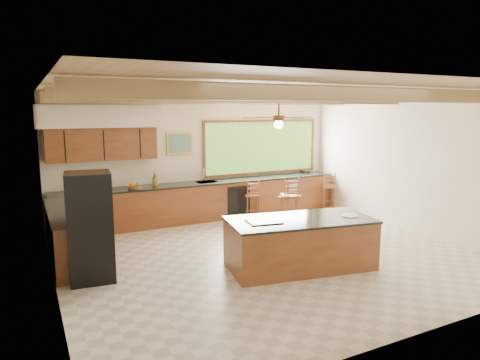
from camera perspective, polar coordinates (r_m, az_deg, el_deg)
name	(u,v)px	position (r m, az deg, el deg)	size (l,w,h in m)	color
ground	(268,254)	(8.01, 3.77, -9.88)	(7.20, 7.20, 0.00)	beige
room_shell	(244,133)	(8.06, 0.51, 6.35)	(7.27, 6.54, 3.02)	beige
counter_run	(180,207)	(9.76, -8.00, -3.59)	(7.12, 3.10, 1.24)	brown
island	(300,243)	(7.33, 7.98, -8.31)	(2.57, 1.54, 0.86)	brown
refrigerator	(90,227)	(7.02, -19.34, -5.92)	(0.73, 0.71, 1.70)	black
bar_stool_a	(290,198)	(10.01, 6.65, -2.45)	(0.40, 0.40, 1.01)	brown
bar_stool_b	(253,196)	(10.35, 1.78, -2.14)	(0.44, 0.44, 0.97)	brown
bar_stool_c	(292,196)	(9.89, 6.92, -2.19)	(0.53, 0.54, 1.13)	brown
bar_stool_d	(329,187)	(11.61, 11.78, -0.97)	(0.47, 0.47, 1.00)	brown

